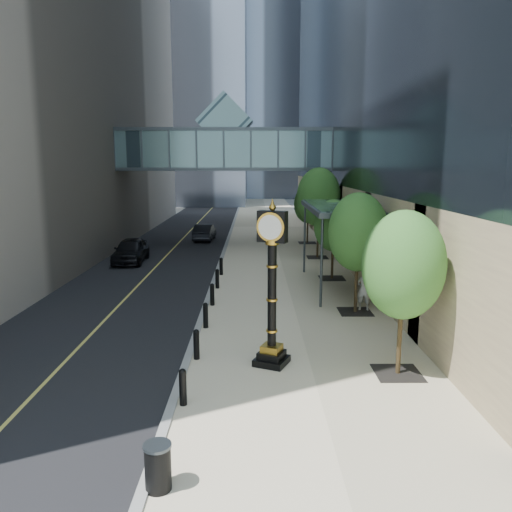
# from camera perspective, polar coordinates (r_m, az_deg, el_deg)

# --- Properties ---
(ground) EXTENTS (320.00, 320.00, 0.00)m
(ground) POSITION_cam_1_polar(r_m,az_deg,el_deg) (13.05, 3.55, -18.80)
(ground) COLOR gray
(ground) RESTS_ON ground
(road) EXTENTS (8.00, 180.00, 0.02)m
(road) POSITION_cam_1_polar(r_m,az_deg,el_deg) (52.13, -7.12, 3.29)
(road) COLOR black
(road) RESTS_ON ground
(sidewalk) EXTENTS (8.00, 180.00, 0.06)m
(sidewalk) POSITION_cam_1_polar(r_m,az_deg,el_deg) (51.79, 1.72, 3.34)
(sidewalk) COLOR beige
(sidewalk) RESTS_ON ground
(curb) EXTENTS (0.25, 180.00, 0.07)m
(curb) POSITION_cam_1_polar(r_m,az_deg,el_deg) (51.81, -2.71, 3.34)
(curb) COLOR gray
(curb) RESTS_ON ground
(distant_tower_c) EXTENTS (22.00, 22.00, 65.00)m
(distant_tower_c) POSITION_cam_1_polar(r_m,az_deg,el_deg) (134.05, -2.70, 21.60)
(distant_tower_c) COLOR #919DB6
(distant_tower_c) RESTS_ON ground
(skywalk) EXTENTS (17.00, 4.20, 5.80)m
(skywalk) POSITION_cam_1_polar(r_m,az_deg,el_deg) (39.46, -3.55, 12.31)
(skywalk) COLOR slate
(skywalk) RESTS_ON ground
(entrance_canopy) EXTENTS (3.00, 8.00, 4.38)m
(entrance_canopy) POSITION_cam_1_polar(r_m,az_deg,el_deg) (25.83, 9.33, 5.42)
(entrance_canopy) COLOR #383F44
(entrance_canopy) RESTS_ON ground
(bollard_row) EXTENTS (0.20, 16.20, 0.90)m
(bollard_row) POSITION_cam_1_polar(r_m,az_deg,el_deg) (21.28, -5.37, -5.63)
(bollard_row) COLOR black
(bollard_row) RESTS_ON sidewalk
(street_trees) EXTENTS (2.99, 28.36, 6.14)m
(street_trees) POSITION_cam_1_polar(r_m,az_deg,el_deg) (28.28, 8.73, 4.72)
(street_trees) COLOR black
(street_trees) RESTS_ON sidewalk
(street_clock) EXTENTS (1.27, 1.27, 5.14)m
(street_clock) POSITION_cam_1_polar(r_m,az_deg,el_deg) (15.67, 1.84, -4.68)
(street_clock) COLOR black
(street_clock) RESTS_ON sidewalk
(trash_bin) EXTENTS (0.69, 0.69, 0.90)m
(trash_bin) POSITION_cam_1_polar(r_m,az_deg,el_deg) (10.78, -11.14, -22.70)
(trash_bin) COLOR black
(trash_bin) RESTS_ON sidewalk
(pedestrian) EXTENTS (0.73, 0.53, 1.88)m
(pedestrian) POSITION_cam_1_polar(r_m,az_deg,el_deg) (22.34, 12.24, -3.76)
(pedestrian) COLOR #A4A196
(pedestrian) RESTS_ON sidewalk
(car_near) EXTENTS (2.03, 4.75, 1.60)m
(car_near) POSITION_cam_1_polar(r_m,az_deg,el_deg) (33.88, -14.11, 0.64)
(car_near) COLOR black
(car_near) RESTS_ON road
(car_far) EXTENTS (1.71, 4.31, 1.39)m
(car_far) POSITION_cam_1_polar(r_m,az_deg,el_deg) (42.79, -5.89, 2.73)
(car_far) COLOR black
(car_far) RESTS_ON road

